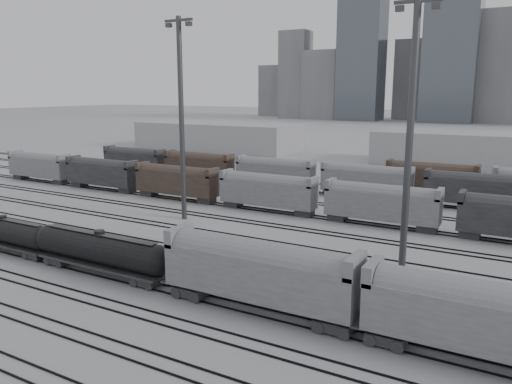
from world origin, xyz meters
The scene contains 13 objects.
ground centered at (0.00, 0.00, 0.00)m, with size 900.00×900.00×0.00m, color #B6B6BB.
tracks centered at (0.00, 17.50, 0.08)m, with size 220.00×71.50×0.16m.
tank_car_a centered at (-25.92, 1.00, 2.24)m, with size 15.64×2.61×3.86m.
tank_car_b centered at (-10.94, 1.00, 2.45)m, with size 17.13×2.85×4.23m.
hopper_car_a centered at (6.65, 1.00, 3.65)m, with size 16.54×3.29×5.91m.
hopper_car_b centered at (23.43, 1.00, 3.53)m, with size 15.95×3.17×5.71m.
light_mast_b centered at (-17.02, 22.19, 14.40)m, with size 4.34×0.69×27.14m.
light_mast_c centered at (14.88, 14.56, 13.67)m, with size 4.12×0.66×25.77m.
bg_string_near centered at (8.00, 32.00, 2.80)m, with size 151.00×3.00×5.60m.
bg_string_mid centered at (18.00, 48.00, 2.80)m, with size 151.00×3.00×5.60m.
warehouse_left centered at (-60.00, 95.00, 4.00)m, with size 50.00×18.00×8.00m, color #A8A8AB.
warehouse_mid centered at (10.00, 95.00, 4.00)m, with size 40.00×18.00×8.00m, color #A8A8AB.
crane_left centered at (-28.74, 305.00, 57.39)m, with size 42.00×1.80×100.00m.
Camera 1 is at (24.91, -32.00, 17.65)m, focal length 35.00 mm.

